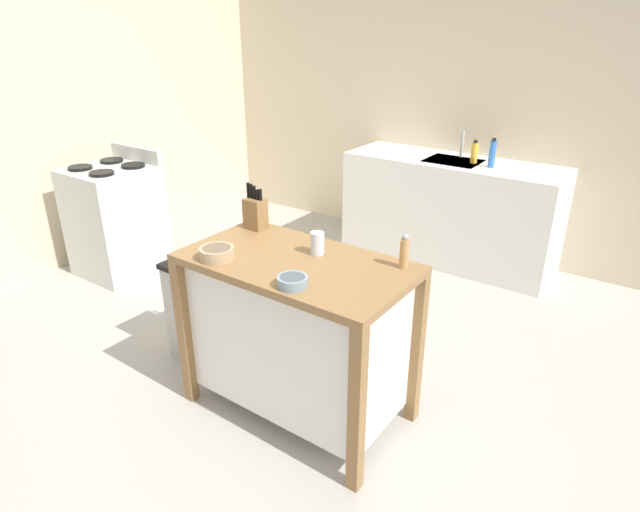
# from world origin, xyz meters

# --- Properties ---
(ground_plane) EXTENTS (6.22, 6.22, 0.00)m
(ground_plane) POSITION_xyz_m (0.00, 0.00, 0.00)
(ground_plane) COLOR #ADA8A0
(ground_plane) RESTS_ON ground
(wall_back) EXTENTS (5.22, 0.10, 2.60)m
(wall_back) POSITION_xyz_m (0.00, 2.59, 1.30)
(wall_back) COLOR beige
(wall_back) RESTS_ON ground
(wall_left) EXTENTS (0.10, 3.19, 2.60)m
(wall_left) POSITION_xyz_m (-2.61, 0.99, 1.30)
(wall_left) COLOR beige
(wall_left) RESTS_ON ground
(kitchen_island) EXTENTS (1.13, 0.63, 0.89)m
(kitchen_island) POSITION_xyz_m (0.22, -0.11, 0.50)
(kitchen_island) COLOR olive
(kitchen_island) RESTS_ON ground
(knife_block) EXTENTS (0.11, 0.09, 0.25)m
(knife_block) POSITION_xyz_m (-0.22, 0.10, 0.98)
(knife_block) COLOR olive
(knife_block) RESTS_ON kitchen_island
(bowl_ceramic_wide) EXTENTS (0.17, 0.17, 0.06)m
(bowl_ceramic_wide) POSITION_xyz_m (-0.10, -0.32, 0.92)
(bowl_ceramic_wide) COLOR tan
(bowl_ceramic_wide) RESTS_ON kitchen_island
(bowl_stoneware_deep) EXTENTS (0.14, 0.14, 0.05)m
(bowl_stoneware_deep) POSITION_xyz_m (0.38, -0.34, 0.91)
(bowl_stoneware_deep) COLOR gray
(bowl_stoneware_deep) RESTS_ON kitchen_island
(drinking_cup) EXTENTS (0.07, 0.07, 0.11)m
(drinking_cup) POSITION_xyz_m (0.26, 0.01, 0.94)
(drinking_cup) COLOR silver
(drinking_cup) RESTS_ON kitchen_island
(pepper_grinder) EXTENTS (0.04, 0.04, 0.17)m
(pepper_grinder) POSITION_xyz_m (0.68, 0.11, 0.97)
(pepper_grinder) COLOR tan
(pepper_grinder) RESTS_ON kitchen_island
(trash_bin) EXTENTS (0.36, 0.28, 0.63)m
(trash_bin) POSITION_xyz_m (-0.58, -0.06, 0.32)
(trash_bin) COLOR #B7B2A8
(trash_bin) RESTS_ON ground
(sink_counter) EXTENTS (1.80, 0.60, 0.88)m
(sink_counter) POSITION_xyz_m (0.06, 2.24, 0.44)
(sink_counter) COLOR white
(sink_counter) RESTS_ON ground
(sink_faucet) EXTENTS (0.02, 0.02, 0.22)m
(sink_faucet) POSITION_xyz_m (0.06, 2.38, 0.99)
(sink_faucet) COLOR #B7BCC1
(sink_faucet) RESTS_ON sink_counter
(bottle_spray_cleaner) EXTENTS (0.05, 0.05, 0.23)m
(bottle_spray_cleaner) POSITION_xyz_m (0.38, 2.18, 0.99)
(bottle_spray_cleaner) COLOR blue
(bottle_spray_cleaner) RESTS_ON sink_counter
(bottle_dish_soap) EXTENTS (0.05, 0.05, 0.19)m
(bottle_dish_soap) POSITION_xyz_m (0.22, 2.24, 0.97)
(bottle_dish_soap) COLOR yellow
(bottle_dish_soap) RESTS_ON sink_counter
(stove) EXTENTS (0.60, 0.60, 1.00)m
(stove) POSITION_xyz_m (-2.06, 0.42, 0.45)
(stove) COLOR silver
(stove) RESTS_ON ground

